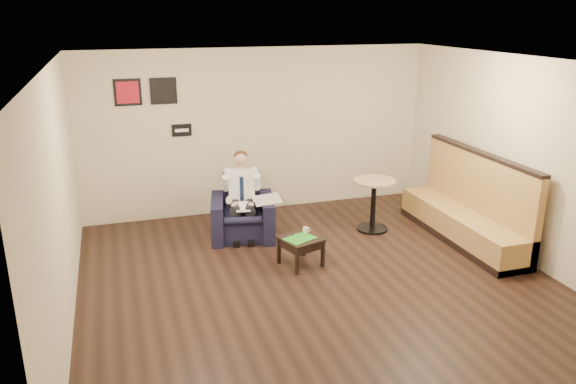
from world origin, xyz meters
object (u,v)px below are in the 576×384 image
object	(u,v)px
seated_man	(242,200)
cafe_table	(373,205)
side_table	(301,251)
banquette	(464,198)
smartphone	(297,234)
armchair	(242,208)
coffee_mug	(305,230)
green_folder	(300,238)

from	to	relation	value
seated_man	cafe_table	xyz separation A→B (m)	(2.07, -0.25, -0.21)
side_table	banquette	distance (m)	2.69
side_table	banquette	bearing A→B (deg)	2.55
smartphone	banquette	bearing A→B (deg)	-8.18
armchair	banquette	size ratio (longest dim) A/B	0.36
armchair	coffee_mug	size ratio (longest dim) A/B	11.18
smartphone	coffee_mug	bearing A→B (deg)	-7.10
smartphone	cafe_table	xyz separation A→B (m)	(1.52, 0.74, 0.01)
armchair	banquette	xyz separation A→B (m)	(3.17, -1.14, 0.21)
seated_man	banquette	world-z (taller)	banquette
coffee_mug	banquette	size ratio (longest dim) A/B	0.03
side_table	smartphone	distance (m)	0.25
cafe_table	armchair	bearing A→B (deg)	169.85
side_table	green_folder	size ratio (longest dim) A/B	1.22
banquette	seated_man	bearing A→B (deg)	162.21
armchair	smartphone	xyz separation A→B (m)	(0.52, -1.11, -0.05)
green_folder	banquette	world-z (taller)	banquette
side_table	cafe_table	bearing A→B (deg)	30.43
side_table	cafe_table	xyz separation A→B (m)	(1.52, 0.89, 0.22)
coffee_mug	cafe_table	bearing A→B (deg)	27.95
smartphone	armchair	bearing A→B (deg)	107.72
coffee_mug	smartphone	xyz separation A→B (m)	(-0.12, -0.00, -0.04)
armchair	cafe_table	size ratio (longest dim) A/B	1.13
armchair	green_folder	world-z (taller)	armchair
smartphone	cafe_table	distance (m)	1.70
green_folder	smartphone	xyz separation A→B (m)	(0.02, 0.17, -0.00)
cafe_table	smartphone	bearing A→B (deg)	-153.95
coffee_mug	seated_man	bearing A→B (deg)	123.95
smartphone	banquette	world-z (taller)	banquette
cafe_table	side_table	bearing A→B (deg)	-149.57
seated_man	smartphone	xyz separation A→B (m)	(0.55, -0.99, -0.22)
seated_man	green_folder	distance (m)	1.30
seated_man	banquette	size ratio (longest dim) A/B	0.48
seated_man	smartphone	world-z (taller)	seated_man
banquette	armchair	bearing A→B (deg)	160.19
green_folder	armchair	bearing A→B (deg)	111.38
coffee_mug	cafe_table	world-z (taller)	cafe_table
banquette	smartphone	bearing A→B (deg)	179.32
armchair	green_folder	distance (m)	1.38
coffee_mug	smartphone	size ratio (longest dim) A/B	0.68
smartphone	cafe_table	bearing A→B (deg)	18.56
armchair	coffee_mug	world-z (taller)	armchair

